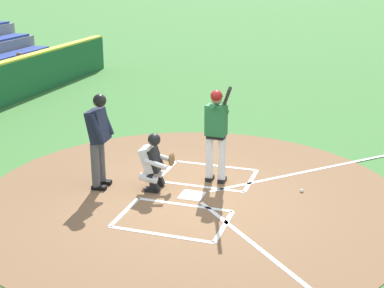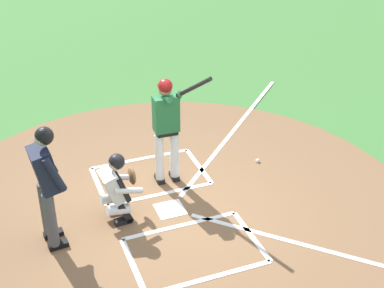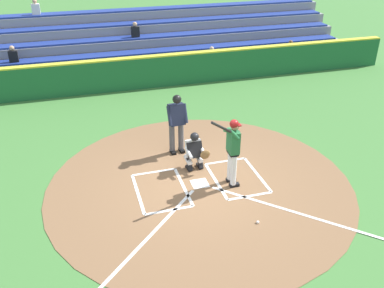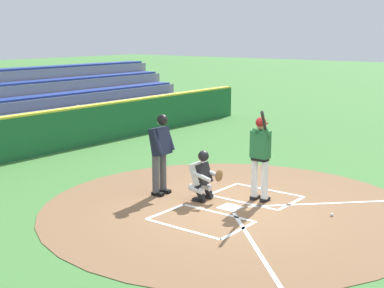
{
  "view_description": "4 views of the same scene",
  "coord_description": "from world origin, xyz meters",
  "px_view_note": "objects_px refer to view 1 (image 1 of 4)",
  "views": [
    {
      "loc": [
        9.15,
        2.98,
        4.25
      ],
      "look_at": [
        -0.6,
        -0.19,
        0.82
      ],
      "focal_mm": 52.22,
      "sensor_mm": 36.0,
      "label": 1
    },
    {
      "loc": [
        6.8,
        -2.25,
        5.22
      ],
      "look_at": [
        0.29,
        0.26,
        1.29
      ],
      "focal_mm": 52.34,
      "sensor_mm": 36.0,
      "label": 2
    },
    {
      "loc": [
        2.83,
        8.91,
        6.25
      ],
      "look_at": [
        0.13,
        -0.27,
        1.08
      ],
      "focal_mm": 39.6,
      "sensor_mm": 36.0,
      "label": 3
    },
    {
      "loc": [
        9.32,
        6.17,
        3.65
      ],
      "look_at": [
        -0.09,
        -1.09,
        1.24
      ],
      "focal_mm": 51.49,
      "sensor_mm": 36.0,
      "label": 4
    }
  ],
  "objects_px": {
    "batter": "(216,129)",
    "baseball": "(302,191)",
    "catcher": "(154,160)",
    "plate_umpire": "(99,135)"
  },
  "relations": [
    {
      "from": "catcher",
      "to": "plate_umpire",
      "type": "distance_m",
      "value": 1.15
    },
    {
      "from": "catcher",
      "to": "plate_umpire",
      "type": "bearing_deg",
      "value": -76.58
    },
    {
      "from": "catcher",
      "to": "batter",
      "type": "bearing_deg",
      "value": 123.72
    },
    {
      "from": "catcher",
      "to": "plate_umpire",
      "type": "height_order",
      "value": "plate_umpire"
    },
    {
      "from": "batter",
      "to": "baseball",
      "type": "relative_size",
      "value": 28.76
    },
    {
      "from": "catcher",
      "to": "plate_umpire",
      "type": "xyz_separation_m",
      "value": [
        0.24,
        -1.02,
        0.49
      ]
    },
    {
      "from": "baseball",
      "to": "catcher",
      "type": "bearing_deg",
      "value": -75.67
    },
    {
      "from": "plate_umpire",
      "to": "catcher",
      "type": "bearing_deg",
      "value": 103.42
    },
    {
      "from": "catcher",
      "to": "baseball",
      "type": "relative_size",
      "value": 15.27
    },
    {
      "from": "baseball",
      "to": "batter",
      "type": "bearing_deg",
      "value": -89.75
    }
  ]
}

